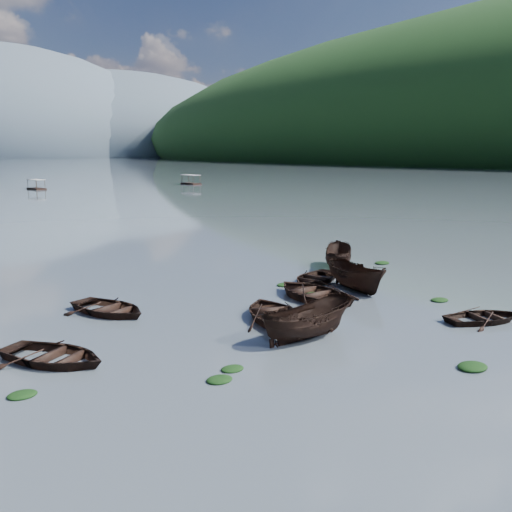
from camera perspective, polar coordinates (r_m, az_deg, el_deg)
ground_plane at (r=23.54m, az=16.92°, el=-9.18°), size 2400.00×2400.00×0.00m
haze_mtn_d at (r=974.08m, az=-14.23°, el=9.63°), size 520.00×520.00×220.00m
rowboat_0 at (r=22.82m, az=-19.58°, el=-9.97°), size 5.01×5.38×0.91m
rowboat_1 at (r=26.75m, az=1.80°, el=-6.35°), size 4.78×5.62×0.99m
rowboat_2 at (r=24.23m, az=5.17°, el=-8.19°), size 4.81×2.02×1.82m
rowboat_3 at (r=30.63m, az=5.66°, el=-4.23°), size 3.73×5.17×1.06m
rowboat_4 at (r=28.47m, az=21.85°, el=-6.08°), size 4.45×3.74×0.79m
rowboat_5 at (r=32.70m, az=9.99°, el=-3.40°), size 2.62×5.06×1.86m
rowboat_6 at (r=28.58m, az=-14.47°, el=-5.59°), size 4.50×5.24×0.91m
rowboat_7 at (r=34.45m, az=5.92°, el=-2.59°), size 5.19×4.55×0.89m
rowboat_8 at (r=38.52m, az=8.15°, el=-1.25°), size 4.49×4.57×1.80m
weed_clump_0 at (r=19.95m, az=-3.67°, el=-12.35°), size 0.94×0.77×0.21m
weed_clump_1 at (r=20.85m, az=-2.38°, el=-11.30°), size 0.87×0.69×0.19m
weed_clump_2 at (r=22.37m, az=20.83°, el=-10.47°), size 1.19×0.95×0.26m
weed_clump_3 at (r=31.45m, az=5.51°, el=-3.84°), size 0.84×0.71×0.19m
weed_clump_4 at (r=31.48m, az=17.88°, el=-4.29°), size 1.01×0.80×0.21m
weed_clump_5 at (r=20.23m, az=-22.33°, el=-12.82°), size 0.94×0.76×0.20m
weed_clump_6 at (r=33.38m, az=2.88°, el=-2.97°), size 0.98×0.82×0.20m
weed_clump_7 at (r=40.72m, az=12.49°, el=-0.76°), size 1.11×0.89×0.24m
pontoon_centre at (r=127.03m, az=-21.09°, el=6.23°), size 2.92×5.44×1.98m
pontoon_right at (r=137.79m, az=-6.52°, el=7.13°), size 2.79×5.85×2.18m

